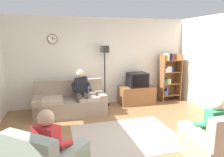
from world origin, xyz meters
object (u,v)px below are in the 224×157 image
at_px(bookshelf, 169,76).
at_px(armchair_near_bookshelf, 213,144).
at_px(person_in_right_armchair, 211,124).
at_px(tv_stand, 137,95).
at_px(tv, 137,80).
at_px(couch, 70,103).
at_px(person_on_couch, 82,89).
at_px(person_in_left_armchair, 52,143).
at_px(floor_lamp, 105,59).

relative_size(bookshelf, armchair_near_bookshelf, 1.76).
bearing_deg(person_in_right_armchair, armchair_near_bookshelf, -89.20).
bearing_deg(tv_stand, tv, -90.00).
distance_m(couch, person_on_couch, 0.51).
relative_size(tv, person_in_left_armchair, 0.54).
bearing_deg(floor_lamp, person_in_left_armchair, -116.15).
distance_m(couch, tv, 2.20).
height_order(bookshelf, person_in_left_armchair, bookshelf).
bearing_deg(couch, person_in_right_armchair, -52.42).
height_order(couch, person_on_couch, person_on_couch).
relative_size(tv, armchair_near_bookshelf, 0.67).
height_order(floor_lamp, armchair_near_bookshelf, floor_lamp).
height_order(tv_stand, person_on_couch, person_on_couch).
bearing_deg(floor_lamp, person_in_right_armchair, -71.73).
bearing_deg(bookshelf, person_in_left_armchair, -140.12).
relative_size(tv_stand, person_in_right_armchair, 0.98).
bearing_deg(person_in_left_armchair, armchair_near_bookshelf, -4.02).
height_order(couch, person_in_left_armchair, person_in_left_armchair).
height_order(armchair_near_bookshelf, person_on_couch, person_on_couch).
relative_size(bookshelf, person_in_right_armchair, 1.42).
relative_size(armchair_near_bookshelf, person_on_couch, 0.73).
height_order(couch, armchair_near_bookshelf, same).
height_order(tv, person_in_right_armchair, person_in_right_armchair).
bearing_deg(tv, person_in_right_armchair, -89.19).
distance_m(tv, person_on_couch, 1.86).
bearing_deg(bookshelf, tv, -175.32).
height_order(armchair_near_bookshelf, person_in_right_armchair, person_in_right_armchair).
bearing_deg(person_in_left_armchair, floor_lamp, 63.85).
bearing_deg(tv, couch, -171.80).
bearing_deg(tv, person_on_couch, -167.06).
distance_m(person_on_couch, person_in_left_armchair, 2.72).
relative_size(bookshelf, person_in_left_armchair, 1.42).
bearing_deg(person_on_couch, couch, 160.50).
xyz_separation_m(bookshelf, person_on_couch, (-2.97, -0.51, -0.15)).
distance_m(tv, person_in_right_armchair, 3.13).
bearing_deg(person_in_right_armchair, tv, 90.81).
xyz_separation_m(tv, armchair_near_bookshelf, (0.05, -3.21, -0.50)).
bearing_deg(armchair_near_bookshelf, person_on_couch, 123.60).
distance_m(tv_stand, floor_lamp, 1.56).
distance_m(person_in_left_armchair, person_in_right_armchair, 2.62).
bearing_deg(tv, armchair_near_bookshelf, -89.19).
distance_m(bookshelf, person_in_left_armchair, 4.87).
xyz_separation_m(couch, person_in_left_armchair, (-0.45, -2.72, 0.29)).
xyz_separation_m(tv_stand, tv, (0.00, -0.02, 0.50)).
height_order(couch, person_in_right_armchair, person_in_right_armchair).
xyz_separation_m(tv_stand, floor_lamp, (-1.03, 0.10, 1.17)).
distance_m(tv_stand, person_in_left_armchair, 4.00).
height_order(person_on_couch, person_in_right_armchair, person_on_couch).
xyz_separation_m(armchair_near_bookshelf, person_on_couch, (-1.86, 2.79, 0.41)).
relative_size(person_on_couch, person_in_left_armchair, 1.11).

